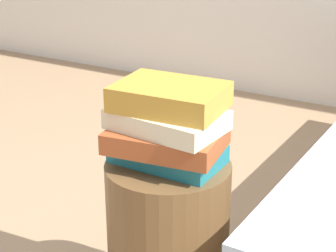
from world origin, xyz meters
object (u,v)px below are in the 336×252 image
object	(u,v)px
book_ochre	(169,97)
side_table	(168,241)
book_teal	(168,154)
book_cream	(168,120)
book_rust	(166,139)

from	to	relation	value
book_ochre	side_table	bearing A→B (deg)	-82.62
book_teal	book_cream	world-z (taller)	book_cream
book_cream	book_rust	bearing A→B (deg)	-144.77
book_teal	book_cream	xyz separation A→B (m)	(0.01, -0.02, 0.10)
book_teal	book_cream	bearing A→B (deg)	-55.55
side_table	book_teal	world-z (taller)	book_teal
side_table	book_rust	size ratio (longest dim) A/B	1.67
side_table	book_teal	size ratio (longest dim) A/B	1.71
book_teal	side_table	bearing A→B (deg)	-56.53
book_cream	book_ochre	distance (m)	0.06
side_table	book_cream	distance (m)	0.36
book_teal	book_ochre	xyz separation A→B (m)	(0.00, -0.00, 0.16)
book_rust	side_table	bearing A→B (deg)	79.54
side_table	book_cream	size ratio (longest dim) A/B	1.71
side_table	book_ochre	bearing A→B (deg)	101.55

